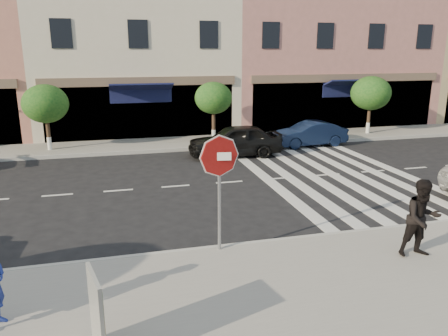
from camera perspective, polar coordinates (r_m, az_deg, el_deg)
ground at (r=12.05m, az=-3.57°, el=-7.96°), size 120.00×120.00×0.00m
sidewalk_near at (r=8.76m, az=1.33°, el=-16.88°), size 60.00×4.50×0.15m
sidewalk_far at (r=22.47m, az=-8.95°, el=3.03°), size 60.00×3.00×0.15m
building_centre at (r=27.94m, az=-11.79°, el=16.45°), size 11.00×9.00×11.00m
building_east_mid at (r=31.06m, az=12.02°, el=18.13°), size 13.00×9.00×13.00m
street_tree_wb at (r=22.02m, az=-22.30°, el=7.74°), size 2.10×2.10×3.06m
street_tree_c at (r=22.40m, az=-1.39°, el=9.09°), size 1.90×1.90×3.04m
street_tree_ea at (r=25.95m, az=18.62°, el=9.22°), size 2.20×2.20×3.19m
stop_sign at (r=9.84m, az=-0.60°, el=-0.04°), size 0.97×0.22×2.77m
walker at (r=10.84m, az=24.45°, el=-6.03°), size 0.94×0.76×1.82m
poster_board at (r=7.23m, az=-16.22°, el=-18.20°), size 0.38×0.90×1.39m
car_far_mid at (r=19.96m, az=1.44°, el=3.61°), size 4.33×1.84×1.46m
car_far_right at (r=22.57m, az=11.11°, el=4.40°), size 3.82×1.51×1.24m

